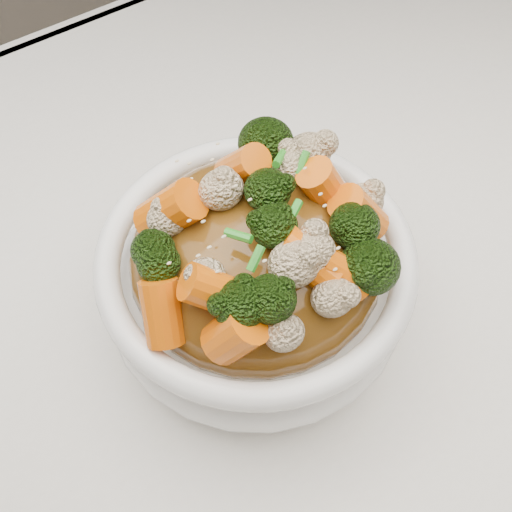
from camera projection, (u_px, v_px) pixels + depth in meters
floor at (244, 484)px, 1.14m from camera, size 3.00×3.00×0.00m
dining_table at (239, 418)px, 0.83m from camera, size 1.20×0.80×0.75m
tablecloth at (230, 283)px, 0.53m from camera, size 1.20×0.80×0.04m
bowl at (256, 281)px, 0.46m from camera, size 0.29×0.29×0.09m
sauce_base at (256, 258)px, 0.43m from camera, size 0.23×0.23×0.10m
carrots at (256, 200)px, 0.38m from camera, size 0.23×0.23×0.05m
broccoli at (256, 201)px, 0.38m from camera, size 0.23×0.23×0.05m
cauliflower at (256, 203)px, 0.38m from camera, size 0.23×0.23×0.04m
scallions at (256, 199)px, 0.38m from camera, size 0.17×0.17×0.02m
sesame_seeds at (256, 199)px, 0.38m from camera, size 0.21×0.21×0.01m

